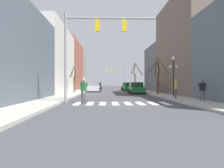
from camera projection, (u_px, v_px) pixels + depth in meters
ground_plane at (122, 104)px, 15.15m from camera, size 240.00×240.00×0.00m
sidewalk_left at (43, 103)px, 14.98m from camera, size 2.39×90.00×0.15m
sidewalk_right at (200, 103)px, 15.32m from camera, size 2.39×90.00×0.15m
building_row_left at (56, 65)px, 37.75m from camera, size 6.00×55.57×10.08m
building_row_right at (193, 56)px, 26.82m from camera, size 6.00×34.22×11.68m
crosswalk_stripes at (121, 103)px, 15.64m from camera, size 6.75×2.60×0.01m
traffic_signal_near at (91, 38)px, 15.77m from camera, size 6.62×0.28×6.57m
traffic_signal_far at (117, 72)px, 58.44m from camera, size 5.42×0.28×5.95m
street_lamp_right_corner at (174, 68)px, 21.49m from camera, size 0.95×0.36×3.96m
car_parked_left_mid at (136, 88)px, 30.37m from camera, size 2.03×4.52×1.59m
car_parked_right_near at (97, 86)px, 51.54m from camera, size 2.18×4.72×1.63m
car_parked_left_far at (127, 87)px, 43.51m from camera, size 2.02×4.55×1.61m
car_parked_left_near at (94, 87)px, 37.13m from camera, size 2.17×4.71×1.71m
pedestrian_near_right_corner at (158, 85)px, 28.50m from camera, size 0.46×0.70×1.77m
pedestrian_crossing_street at (202, 88)px, 15.84m from camera, size 0.68×0.25×1.58m
pedestrian_on_left_sidewalk at (84, 88)px, 15.89m from camera, size 0.70×0.51×1.83m
pedestrian_waiting_at_curb at (176, 87)px, 18.77m from camera, size 0.32×0.70×1.65m
street_tree_left_far at (74, 78)px, 30.79m from camera, size 1.41×2.12×3.90m
street_tree_left_near at (157, 76)px, 27.48m from camera, size 2.90×2.92×4.62m
street_tree_right_far at (136, 76)px, 51.21m from camera, size 3.05×1.77×6.28m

